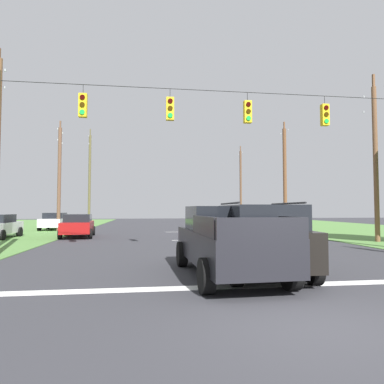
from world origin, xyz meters
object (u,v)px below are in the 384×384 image
Objects in this scene: overhead_signal_span at (218,155)px; utility_pole_distant_left at (90,177)px; utility_pole_distant_right at (59,176)px; pickup_truck at (226,241)px; utility_pole_mid_right at (376,157)px; utility_pole_far_right at (285,177)px; distant_car_oncoming at (78,225)px; suv_black at (257,237)px; utility_pole_near_left at (241,185)px; distant_car_crossing_white at (55,221)px.

utility_pole_distant_left reaches higher than overhead_signal_span.
utility_pole_distant_right is 12.65m from utility_pole_distant_left.
utility_pole_distant_right is at bearing 115.40° from pickup_truck.
overhead_signal_span is at bearing -159.63° from utility_pole_mid_right.
distant_car_oncoming is at bearing -159.14° from utility_pole_far_right.
pickup_truck is 0.57× the size of utility_pole_mid_right.
overhead_signal_span is 1.88× the size of utility_pole_mid_right.
suv_black is (0.25, -4.24, -3.05)m from overhead_signal_span.
utility_pole_far_right is 0.86× the size of utility_pole_distant_left.
suv_black is (0.99, 0.20, 0.09)m from pickup_truck.
suv_black is at bearing -105.15° from utility_pole_near_left.
utility_pole_far_right is at bearing 62.81° from pickup_truck.
utility_pole_far_right reaches higher than overhead_signal_span.
overhead_signal_span is 4.06× the size of distant_car_oncoming.
suv_black is 15.66m from distant_car_oncoming.
utility_pole_distant_right is (-9.49, 19.98, 3.64)m from pickup_truck.
distant_car_oncoming is at bearing 115.92° from pickup_truck.
distant_car_crossing_white is (-10.26, 21.93, -0.18)m from pickup_truck.
pickup_truck is at bearing -64.08° from distant_car_oncoming.
utility_pole_mid_right is 0.83× the size of utility_pole_distant_left.
utility_pole_distant_right is at bearing -91.81° from utility_pole_distant_left.
overhead_signal_span is 1.81× the size of utility_pole_far_right.
overhead_signal_span is at bearing -56.66° from utility_pole_distant_right.
utility_pole_far_right is 14.06m from utility_pole_near_left.
distant_car_crossing_white is at bearing -96.30° from utility_pole_distant_left.
utility_pole_near_left reaches higher than utility_pole_far_right.
suv_black is at bearing -60.51° from distant_car_oncoming.
distant_car_oncoming is 0.44× the size of utility_pole_far_right.
overhead_signal_span is at bearing 93.43° from suv_black.
utility_pole_mid_right is 1.04× the size of utility_pole_distant_right.
utility_pole_near_left reaches higher than utility_pole_distant_right.
suv_black is 34.22m from utility_pole_distant_left.
overhead_signal_span is 1.75× the size of utility_pole_near_left.
suv_black is 0.42× the size of utility_pole_distant_left.
utility_pole_far_right reaches higher than distant_car_oncoming.
pickup_truck is at bearing -99.35° from overhead_signal_span.
utility_pole_near_left is (9.27, 34.23, 3.93)m from suv_black.
overhead_signal_span is 12.44m from distant_car_oncoming.
utility_pole_far_right reaches higher than utility_pole_distant_right.
utility_pole_distant_right is at bearing 117.91° from suv_black.
distant_car_crossing_white is at bearing 175.74° from utility_pole_far_right.
utility_pole_near_left reaches higher than utility_pole_mid_right.
utility_pole_mid_right reaches higher than pickup_truck.
pickup_truck is 0.59× the size of utility_pole_distant_right.
utility_pole_near_left is (9.52, 29.99, 0.88)m from overhead_signal_span.
utility_pole_distant_left reaches higher than distant_car_crossing_white.
utility_pole_distant_right is at bearing -143.78° from utility_pole_near_left.
pickup_truck is 0.53× the size of utility_pole_near_left.
overhead_signal_span is 3.68× the size of suv_black.
pickup_truck is 23.24m from utility_pole_far_right.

